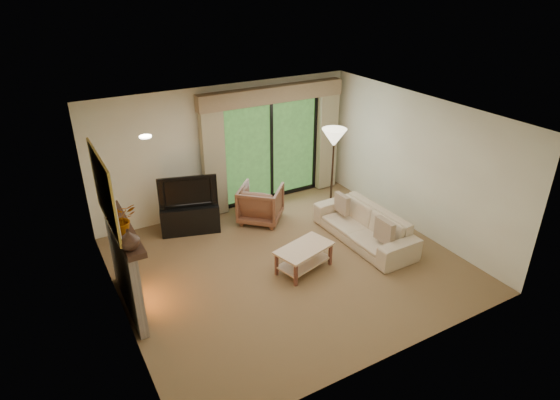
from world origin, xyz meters
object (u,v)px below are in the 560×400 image
armchair (261,204)px  sofa (364,226)px  media_console (190,217)px  coffee_table (304,258)px

armchair → sofa: (1.30, -1.65, -0.06)m
media_console → sofa: bearing=-19.9°
coffee_table → media_console: bearing=103.1°
armchair → coffee_table: (-0.17, -1.90, -0.15)m
media_console → armchair: (1.36, -0.32, 0.10)m
sofa → coffee_table: 1.49m
armchair → sofa: armchair is taller
media_console → armchair: armchair is taller
media_console → sofa: 3.30m
sofa → armchair: bearing=-142.4°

